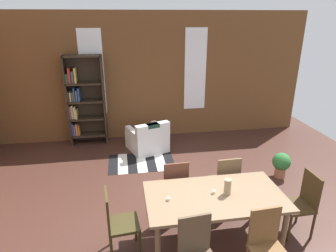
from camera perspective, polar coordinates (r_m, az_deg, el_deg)
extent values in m
plane|color=#40251E|center=(4.65, 0.15, -19.03)|extent=(9.41, 9.41, 0.00)
cube|color=brown|center=(7.37, -4.51, 9.56)|extent=(8.22, 0.12, 3.12)
cube|color=white|center=(7.28, -14.61, 10.08)|extent=(0.55, 0.02, 2.03)
cube|color=white|center=(7.48, 5.37, 10.92)|extent=(0.55, 0.02, 2.03)
cube|color=brown|center=(4.01, 9.19, -13.46)|extent=(1.84, 0.98, 0.04)
cylinder|color=brown|center=(3.80, -2.02, -22.78)|extent=(0.07, 0.07, 0.72)
cylinder|color=brown|center=(4.26, 21.73, -18.89)|extent=(0.07, 0.07, 0.72)
cylinder|color=brown|center=(4.40, -3.35, -15.83)|extent=(0.07, 0.07, 0.72)
cylinder|color=brown|center=(4.80, 17.05, -13.34)|extent=(0.07, 0.07, 0.72)
cylinder|color=#998466|center=(3.99, 11.59, -11.60)|extent=(0.09, 0.09, 0.22)
cylinder|color=silver|center=(4.22, 11.62, -11.11)|extent=(0.04, 0.04, 0.04)
cylinder|color=silver|center=(4.02, 8.92, -12.64)|extent=(0.04, 0.04, 0.05)
cylinder|color=silver|center=(3.84, 0.06, -14.12)|extent=(0.04, 0.04, 0.04)
cube|color=brown|center=(4.91, 10.81, -10.64)|extent=(0.41, 0.41, 0.04)
cube|color=brown|center=(4.64, 11.86, -9.15)|extent=(0.38, 0.04, 0.50)
cylinder|color=brown|center=(5.24, 11.78, -11.59)|extent=(0.04, 0.04, 0.43)
cylinder|color=brown|center=(5.12, 7.97, -12.14)|extent=(0.04, 0.04, 0.43)
cylinder|color=brown|center=(4.97, 13.39, -13.72)|extent=(0.04, 0.04, 0.43)
cylinder|color=brown|center=(4.84, 9.37, -14.37)|extent=(0.04, 0.04, 0.43)
cube|color=#322B13|center=(4.02, -8.74, -18.47)|extent=(0.44, 0.44, 0.04)
cube|color=#322B13|center=(3.86, -11.78, -15.87)|extent=(0.07, 0.38, 0.50)
cylinder|color=#322B13|center=(4.05, -5.52, -22.32)|extent=(0.04, 0.04, 0.43)
cylinder|color=#322B13|center=(4.32, -6.34, -19.13)|extent=(0.04, 0.04, 0.43)
cylinder|color=#322B13|center=(4.04, -11.00, -22.92)|extent=(0.04, 0.04, 0.43)
cylinder|color=#322B13|center=(4.31, -11.37, -19.66)|extent=(0.04, 0.04, 0.43)
cube|color=#3C2B15|center=(4.66, 23.84, -14.14)|extent=(0.41, 0.41, 0.04)
cube|color=#3C2B15|center=(4.63, 26.23, -11.11)|extent=(0.04, 0.38, 0.50)
cylinder|color=#3C2B15|center=(4.82, 20.38, -15.71)|extent=(0.04, 0.04, 0.43)
cylinder|color=#3C2B15|center=(4.59, 22.69, -18.19)|extent=(0.04, 0.04, 0.43)
cylinder|color=#3C2B15|center=(5.00, 24.08, -14.88)|extent=(0.04, 0.04, 0.43)
cylinder|color=#3C2B15|center=(4.77, 26.51, -17.17)|extent=(0.04, 0.04, 0.43)
cube|color=#542F21|center=(4.72, 1.11, -11.66)|extent=(0.41, 0.41, 0.04)
cube|color=#542F21|center=(4.43, 1.64, -10.19)|extent=(0.38, 0.04, 0.50)
cylinder|color=#542F21|center=(5.03, 2.71, -12.63)|extent=(0.04, 0.04, 0.43)
cylinder|color=#542F21|center=(4.97, -1.44, -13.07)|extent=(0.04, 0.04, 0.43)
cylinder|color=#542F21|center=(4.74, 3.76, -14.96)|extent=(0.04, 0.04, 0.43)
cylinder|color=#542F21|center=(4.68, -0.67, -15.48)|extent=(0.04, 0.04, 0.43)
cube|color=brown|center=(3.73, 18.35, -18.13)|extent=(0.38, 0.05, 0.50)
cube|color=brown|center=(3.47, 5.17, -20.37)|extent=(0.38, 0.07, 0.50)
cube|color=#2D2319|center=(7.30, -18.98, 4.50)|extent=(0.04, 0.34, 2.15)
cube|color=#2D2319|center=(7.20, -12.40, 4.94)|extent=(0.04, 0.34, 2.15)
cube|color=#2D2319|center=(7.40, -15.59, 5.07)|extent=(0.88, 0.01, 2.15)
cube|color=#2D2319|center=(7.51, -15.08, -1.60)|extent=(0.84, 0.34, 0.04)
cube|color=#284C8C|center=(7.50, -18.10, -0.49)|extent=(0.03, 0.24, 0.32)
cube|color=#8C4C8C|center=(7.50, -17.80, -0.63)|extent=(0.03, 0.20, 0.27)
cube|color=orange|center=(7.50, -17.41, -0.59)|extent=(0.05, 0.18, 0.28)
cube|color=orange|center=(7.50, -16.98, -0.76)|extent=(0.03, 0.19, 0.22)
cube|color=#2D2319|center=(7.37, -15.39, 1.51)|extent=(0.84, 0.34, 0.04)
cube|color=#8C4C8C|center=(7.37, -18.49, 2.65)|extent=(0.03, 0.24, 0.32)
cube|color=gold|center=(7.36, -18.20, 2.70)|extent=(0.04, 0.20, 0.33)
cube|color=white|center=(7.36, -17.80, 2.58)|extent=(0.04, 0.20, 0.29)
cube|color=gold|center=(7.36, -17.44, 2.36)|extent=(0.03, 0.28, 0.22)
cube|color=#2D2319|center=(7.24, -15.71, 4.73)|extent=(0.84, 0.34, 0.04)
cube|color=#4C4C51|center=(7.26, -18.84, 5.53)|extent=(0.03, 0.18, 0.23)
cube|color=gold|center=(7.26, -18.51, 5.54)|extent=(0.03, 0.23, 0.22)
cube|color=#4C4C51|center=(7.25, -18.13, 5.58)|extent=(0.04, 0.23, 0.22)
cube|color=#284C8C|center=(7.23, -17.83, 5.99)|extent=(0.03, 0.27, 0.33)
cube|color=#4C4C51|center=(7.23, -17.41, 5.76)|extent=(0.04, 0.28, 0.26)
cube|color=#284C8C|center=(7.22, -17.04, 6.01)|extent=(0.04, 0.25, 0.32)
cube|color=#2D2319|center=(7.14, -16.05, 8.05)|extent=(0.84, 0.34, 0.04)
cube|color=#33724C|center=(7.17, -19.14, 8.81)|extent=(0.05, 0.20, 0.22)
cube|color=#B22D28|center=(7.15, -18.72, 9.38)|extent=(0.05, 0.24, 0.35)
cube|color=#4C4C51|center=(7.14, -18.16, 9.12)|extent=(0.05, 0.22, 0.27)
cube|color=gold|center=(7.13, -17.70, 9.45)|extent=(0.04, 0.21, 0.35)
cube|color=#2D2319|center=(7.04, -16.56, 13.02)|extent=(0.84, 0.34, 0.04)
cube|color=silver|center=(6.90, -4.12, -3.05)|extent=(1.02, 1.02, 0.40)
cube|color=silver|center=(6.49, -3.02, -1.02)|extent=(0.81, 0.42, 0.35)
cube|color=silver|center=(6.93, -1.62, -0.43)|extent=(0.35, 0.72, 0.15)
cube|color=silver|center=(6.68, -6.83, -1.44)|extent=(0.35, 0.72, 0.15)
cube|color=#19382D|center=(6.44, -3.05, 0.09)|extent=(0.32, 0.25, 0.08)
cylinder|color=#9E6042|center=(6.21, 21.07, -8.45)|extent=(0.21, 0.21, 0.19)
sphere|color=#2D6B33|center=(6.10, 21.35, -6.52)|extent=(0.35, 0.35, 0.35)
cube|color=black|center=(6.40, -10.67, -7.35)|extent=(0.20, 0.92, 0.01)
cube|color=white|center=(6.39, -8.86, -7.25)|extent=(0.20, 0.92, 0.01)
cube|color=black|center=(6.40, -7.04, -7.15)|extent=(0.20, 0.92, 0.01)
cube|color=white|center=(6.40, -5.23, -7.04)|extent=(0.20, 0.92, 0.01)
cube|color=black|center=(6.42, -3.42, -6.92)|extent=(0.20, 0.92, 0.01)
cube|color=white|center=(6.44, -1.62, -6.80)|extent=(0.20, 0.92, 0.01)
cube|color=black|center=(6.46, 0.16, -6.67)|extent=(0.20, 0.92, 0.01)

